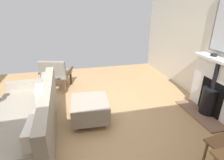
% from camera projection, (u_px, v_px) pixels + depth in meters
% --- Properties ---
extents(ground_plane, '(5.17, 5.87, 0.01)m').
position_uv_depth(ground_plane, '(85.00, 121.00, 3.18)').
color(ground_plane, tan).
extents(wall_left, '(0.12, 5.87, 2.84)m').
position_uv_depth(wall_left, '(224.00, 35.00, 3.19)').
color(wall_left, silver).
rests_on(wall_left, ground).
extents(fireplace, '(0.57, 1.18, 1.06)m').
position_uv_depth(fireplace, '(216.00, 91.00, 3.24)').
color(fireplace, brown).
rests_on(fireplace, ground).
extents(mantel_bowl_near, '(0.11, 0.11, 0.05)m').
position_uv_depth(mantel_bowl_near, '(214.00, 55.00, 3.23)').
color(mantel_bowl_near, black).
rests_on(mantel_bowl_near, fireplace).
extents(sofa, '(0.96, 2.10, 0.82)m').
position_uv_depth(sofa, '(28.00, 120.00, 2.65)').
color(sofa, '#B2B2B7').
rests_on(sofa, ground).
extents(ottoman, '(0.67, 0.72, 0.40)m').
position_uv_depth(ottoman, '(90.00, 108.00, 3.12)').
color(ottoman, '#B2B2B7').
rests_on(ottoman, ground).
extents(armchair_accent, '(0.80, 0.74, 0.78)m').
position_uv_depth(armchair_accent, '(56.00, 72.00, 4.21)').
color(armchair_accent, '#4C3321').
rests_on(armchair_accent, ground).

